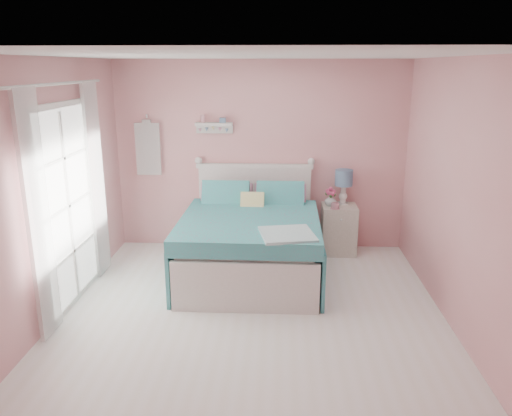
# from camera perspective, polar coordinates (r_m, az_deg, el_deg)

# --- Properties ---
(floor) EXTENTS (4.50, 4.50, 0.00)m
(floor) POSITION_cam_1_polar(r_m,az_deg,el_deg) (5.23, -0.57, -12.73)
(floor) COLOR white
(floor) RESTS_ON ground
(room_shell) EXTENTS (4.50, 4.50, 4.50)m
(room_shell) POSITION_cam_1_polar(r_m,az_deg,el_deg) (4.68, -0.62, 4.53)
(room_shell) COLOR #D18586
(room_shell) RESTS_ON floor
(bed) EXTENTS (1.66, 2.09, 1.21)m
(bed) POSITION_cam_1_polar(r_m,az_deg,el_deg) (6.17, -0.62, -3.98)
(bed) COLOR silver
(bed) RESTS_ON floor
(nightstand) EXTENTS (0.47, 0.46, 0.67)m
(nightstand) POSITION_cam_1_polar(r_m,az_deg,el_deg) (6.98, 9.42, -2.40)
(nightstand) COLOR beige
(nightstand) RESTS_ON floor
(table_lamp) EXTENTS (0.24, 0.24, 0.48)m
(table_lamp) POSITION_cam_1_polar(r_m,az_deg,el_deg) (6.90, 10.00, 3.13)
(table_lamp) COLOR white
(table_lamp) RESTS_ON nightstand
(vase) EXTENTS (0.19, 0.19, 0.16)m
(vase) POSITION_cam_1_polar(r_m,az_deg,el_deg) (6.83, 8.50, 0.89)
(vase) COLOR silver
(vase) RESTS_ON nightstand
(teacup) EXTENTS (0.13, 0.13, 0.08)m
(teacup) POSITION_cam_1_polar(r_m,az_deg,el_deg) (6.71, 9.03, 0.25)
(teacup) COLOR #CC8999
(teacup) RESTS_ON nightstand
(roses) EXTENTS (0.14, 0.11, 0.12)m
(roses) POSITION_cam_1_polar(r_m,az_deg,el_deg) (6.80, 8.52, 1.85)
(roses) COLOR #CD4675
(roses) RESTS_ON vase
(wall_shelf) EXTENTS (0.50, 0.15, 0.25)m
(wall_shelf) POSITION_cam_1_polar(r_m,az_deg,el_deg) (6.88, -4.83, 9.42)
(wall_shelf) COLOR silver
(wall_shelf) RESTS_ON room_shell
(hanging_dress) EXTENTS (0.34, 0.03, 0.72)m
(hanging_dress) POSITION_cam_1_polar(r_m,az_deg,el_deg) (7.09, -12.24, 6.58)
(hanging_dress) COLOR white
(hanging_dress) RESTS_ON room_shell
(french_door) EXTENTS (0.04, 1.32, 2.16)m
(french_door) POSITION_cam_1_polar(r_m,az_deg,el_deg) (5.65, -20.72, 0.16)
(french_door) COLOR silver
(french_door) RESTS_ON floor
(curtain_near) EXTENTS (0.04, 0.40, 2.32)m
(curtain_near) POSITION_cam_1_polar(r_m,az_deg,el_deg) (4.95, -23.63, -1.01)
(curtain_near) COLOR white
(curtain_near) RESTS_ON floor
(curtain_far) EXTENTS (0.04, 0.40, 2.32)m
(curtain_far) POSITION_cam_1_polar(r_m,az_deg,el_deg) (6.27, -17.78, 2.94)
(curtain_far) COLOR white
(curtain_far) RESTS_ON floor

